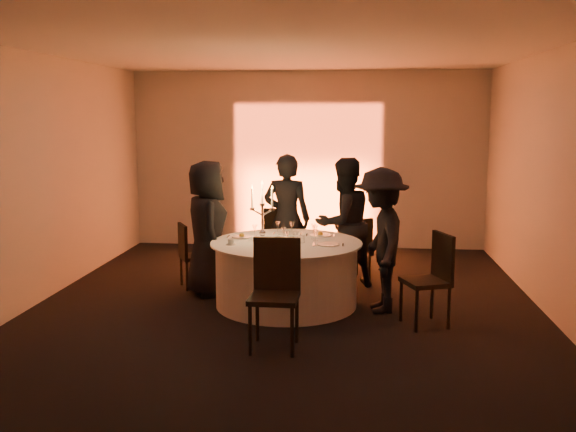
# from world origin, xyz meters

# --- Properties ---
(floor) EXTENTS (7.00, 7.00, 0.00)m
(floor) POSITION_xyz_m (0.00, 0.00, 0.00)
(floor) COLOR black
(floor) RESTS_ON ground
(ceiling) EXTENTS (7.00, 7.00, 0.00)m
(ceiling) POSITION_xyz_m (0.00, 0.00, 3.00)
(ceiling) COLOR white
(ceiling) RESTS_ON wall_back
(wall_back) EXTENTS (7.00, 0.00, 7.00)m
(wall_back) POSITION_xyz_m (0.00, 3.50, 1.50)
(wall_back) COLOR beige
(wall_back) RESTS_ON floor
(wall_front) EXTENTS (7.00, 0.00, 7.00)m
(wall_front) POSITION_xyz_m (0.00, -3.50, 1.50)
(wall_front) COLOR beige
(wall_front) RESTS_ON floor
(wall_left) EXTENTS (0.00, 7.00, 7.00)m
(wall_left) POSITION_xyz_m (-3.00, 0.00, 1.50)
(wall_left) COLOR beige
(wall_left) RESTS_ON floor
(wall_right) EXTENTS (0.00, 7.00, 7.00)m
(wall_right) POSITION_xyz_m (3.00, 0.00, 1.50)
(wall_right) COLOR beige
(wall_right) RESTS_ON floor
(uplighter_fixture) EXTENTS (0.25, 0.12, 0.10)m
(uplighter_fixture) POSITION_xyz_m (0.00, 3.20, 0.05)
(uplighter_fixture) COLOR black
(uplighter_fixture) RESTS_ON floor
(banquet_table) EXTENTS (1.80, 1.80, 0.77)m
(banquet_table) POSITION_xyz_m (0.00, 0.00, 0.38)
(banquet_table) COLOR black
(banquet_table) RESTS_ON floor
(chair_left) EXTENTS (0.51, 0.51, 0.85)m
(chair_left) POSITION_xyz_m (-1.34, 0.66, 0.48)
(chair_left) COLOR black
(chair_left) RESTS_ON floor
(chair_back_left) EXTENTS (0.47, 0.47, 0.94)m
(chair_back_left) POSITION_xyz_m (-0.26, 1.64, 0.53)
(chair_back_left) COLOR black
(chair_back_left) RESTS_ON floor
(chair_back_right) EXTENTS (0.52, 0.53, 0.87)m
(chair_back_right) POSITION_xyz_m (0.84, 1.25, 0.49)
(chair_back_right) COLOR black
(chair_back_right) RESTS_ON floor
(chair_right) EXTENTS (0.57, 0.57, 1.00)m
(chair_right) POSITION_xyz_m (1.65, -0.57, 0.57)
(chair_right) COLOR black
(chair_right) RESTS_ON floor
(chair_front) EXTENTS (0.48, 0.48, 1.07)m
(chair_front) POSITION_xyz_m (0.04, -1.39, 0.61)
(chair_front) COLOR black
(chair_front) RESTS_ON floor
(guest_left) EXTENTS (0.79, 0.96, 1.70)m
(guest_left) POSITION_xyz_m (-1.04, 0.37, 0.85)
(guest_left) COLOR black
(guest_left) RESTS_ON floor
(guest_back_left) EXTENTS (0.68, 0.48, 1.75)m
(guest_back_left) POSITION_xyz_m (-0.10, 1.07, 0.87)
(guest_back_left) COLOR black
(guest_back_left) RESTS_ON floor
(guest_back_right) EXTENTS (1.06, 1.02, 1.72)m
(guest_back_right) POSITION_xyz_m (0.66, 0.86, 0.86)
(guest_back_right) COLOR black
(guest_back_right) RESTS_ON floor
(guest_right) EXTENTS (0.73, 1.14, 1.67)m
(guest_right) POSITION_xyz_m (1.10, -0.12, 0.84)
(guest_right) COLOR black
(guest_right) RESTS_ON floor
(plate_left) EXTENTS (0.36, 0.25, 0.08)m
(plate_left) POSITION_xyz_m (-0.57, 0.23, 0.79)
(plate_left) COLOR silver
(plate_left) RESTS_ON banquet_table
(plate_back_left) EXTENTS (0.36, 0.27, 0.01)m
(plate_back_left) POSITION_xyz_m (-0.04, 0.52, 0.78)
(plate_back_left) COLOR silver
(plate_back_left) RESTS_ON banquet_table
(plate_back_right) EXTENTS (0.35, 0.29, 0.08)m
(plate_back_right) POSITION_xyz_m (0.38, 0.44, 0.79)
(plate_back_right) COLOR silver
(plate_back_right) RESTS_ON banquet_table
(plate_right) EXTENTS (0.36, 0.26, 0.01)m
(plate_right) POSITION_xyz_m (0.50, -0.14, 0.78)
(plate_right) COLOR silver
(plate_right) RESTS_ON banquet_table
(plate_front) EXTENTS (0.36, 0.28, 0.08)m
(plate_front) POSITION_xyz_m (-0.05, -0.55, 0.79)
(plate_front) COLOR silver
(plate_front) RESTS_ON banquet_table
(coffee_cup) EXTENTS (0.11, 0.11, 0.07)m
(coffee_cup) POSITION_xyz_m (-0.62, -0.22, 0.80)
(coffee_cup) COLOR silver
(coffee_cup) RESTS_ON banquet_table
(candelabra) EXTENTS (0.30, 0.14, 0.72)m
(candelabra) POSITION_xyz_m (-0.30, 0.13, 1.02)
(candelabra) COLOR silver
(candelabra) RESTS_ON banquet_table
(wine_glass_a) EXTENTS (0.07, 0.07, 0.19)m
(wine_glass_a) POSITION_xyz_m (-0.02, -0.10, 0.91)
(wine_glass_a) COLOR white
(wine_glass_a) RESTS_ON banquet_table
(wine_glass_b) EXTENTS (0.07, 0.07, 0.19)m
(wine_glass_b) POSITION_xyz_m (-0.14, 0.31, 0.91)
(wine_glass_b) COLOR white
(wine_glass_b) RESTS_ON banquet_table
(wine_glass_c) EXTENTS (0.07, 0.07, 0.19)m
(wine_glass_c) POSITION_xyz_m (0.04, 0.30, 0.91)
(wine_glass_c) COLOR white
(wine_glass_c) RESTS_ON banquet_table
(wine_glass_d) EXTENTS (0.07, 0.07, 0.19)m
(wine_glass_d) POSITION_xyz_m (0.31, 0.20, 0.91)
(wine_glass_d) COLOR white
(wine_glass_d) RESTS_ON banquet_table
(wine_glass_e) EXTENTS (0.07, 0.07, 0.19)m
(wine_glass_e) POSITION_xyz_m (0.34, 0.09, 0.91)
(wine_glass_e) COLOR white
(wine_glass_e) RESTS_ON banquet_table
(wine_glass_f) EXTENTS (0.07, 0.07, 0.19)m
(wine_glass_f) POSITION_xyz_m (0.04, -0.33, 0.91)
(wine_glass_f) COLOR white
(wine_glass_f) RESTS_ON banquet_table
(wine_glass_g) EXTENTS (0.07, 0.07, 0.19)m
(wine_glass_g) POSITION_xyz_m (0.36, -0.20, 0.91)
(wine_glass_g) COLOR white
(wine_glass_g) RESTS_ON banquet_table
(wine_glass_h) EXTENTS (0.07, 0.07, 0.19)m
(wine_glass_h) POSITION_xyz_m (-0.38, 0.05, 0.91)
(wine_glass_h) COLOR white
(wine_glass_h) RESTS_ON banquet_table
(tumbler_a) EXTENTS (0.07, 0.07, 0.09)m
(tumbler_a) POSITION_xyz_m (0.12, -0.12, 0.82)
(tumbler_a) COLOR white
(tumbler_a) RESTS_ON banquet_table
(tumbler_b) EXTENTS (0.07, 0.07, 0.09)m
(tumbler_b) POSITION_xyz_m (0.19, -0.03, 0.82)
(tumbler_b) COLOR white
(tumbler_b) RESTS_ON banquet_table
(tumbler_c) EXTENTS (0.07, 0.07, 0.09)m
(tumbler_c) POSITION_xyz_m (0.10, 0.22, 0.82)
(tumbler_c) COLOR white
(tumbler_c) RESTS_ON banquet_table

